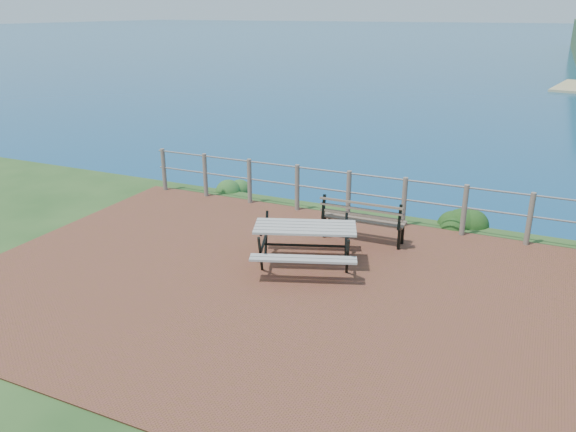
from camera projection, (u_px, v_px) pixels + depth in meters
name	position (u px, v px, depth m)	size (l,w,h in m)	color
ground	(279.00, 286.00, 8.81)	(10.00, 7.00, 0.12)	brown
ocean	(547.00, 23.00, 179.51)	(1200.00, 1200.00, 0.00)	#145F79
safety_railing	(349.00, 192.00, 11.47)	(9.40, 0.10, 1.00)	#6B5B4C
picnic_table	(305.00, 241.00, 9.34)	(1.81, 1.38, 0.71)	#9D968D
park_bench	(364.00, 212.00, 10.32)	(1.54, 0.40, 0.87)	brown
shrub_lip_west	(237.00, 190.00, 13.52)	(0.67, 0.67, 0.38)	#215822
shrub_lip_east	(457.00, 227.00, 11.22)	(0.87, 0.87, 0.65)	#153D13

